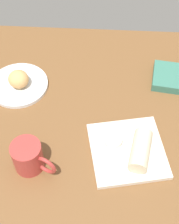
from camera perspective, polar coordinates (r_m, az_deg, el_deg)
The scene contains 8 objects.
dining_table at distance 120.38cm, azimuth 2.46°, elevation -0.18°, with size 110.00×90.00×4.00cm, color brown.
round_plate at distance 128.30cm, azimuth -12.07°, elevation 4.58°, with size 22.02×22.02×1.40cm, color white.
scone_pastry at distance 124.95cm, azimuth -12.11°, elevation 5.55°, with size 7.71×7.45×6.33cm, color tan.
square_plate at distance 108.78cm, azimuth 6.52°, elevation -6.61°, with size 23.38×23.38×1.60cm, color silver.
sauce_cup at distance 108.07cm, azimuth 4.12°, elevation -4.89°, with size 5.80×5.80×2.19cm.
breakfast_wrap at distance 105.00cm, azimuth 8.78°, elevation -6.51°, with size 5.88×5.88×13.64cm, color beige.
book_stack at distance 130.95cm, azimuth 15.15°, elevation 5.57°, with size 21.42×16.30×3.24cm.
coffee_mug at distance 103.39cm, azimuth -10.40°, elevation -7.57°, with size 14.16×9.49×10.41cm.
Camera 1 is at (-0.87, -73.39, 97.42)cm, focal length 53.20 mm.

